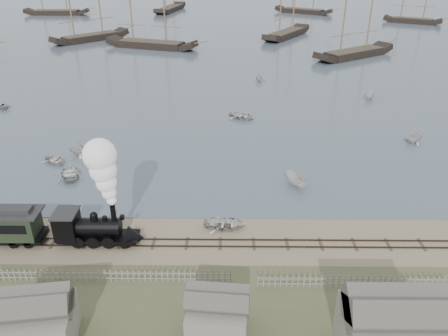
{
  "coord_description": "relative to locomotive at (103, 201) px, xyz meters",
  "views": [
    {
      "loc": [
        2.65,
        -33.61,
        23.86
      ],
      "look_at": [
        2.26,
        6.05,
        3.5
      ],
      "focal_mm": 35.0,
      "sensor_mm": 36.0,
      "label": 1
    }
  ],
  "objects": [
    {
      "name": "schooner_3",
      "position": [
        27.37,
        97.71,
        5.64
      ],
      "size": [
        16.42,
        21.85,
        20.0
      ],
      "primitive_type": null,
      "rotation": [
        0.0,
        0.0,
        1.01
      ],
      "color": "black",
      "rests_on": "harbor_water"
    },
    {
      "name": "shed_mid",
      "position": [
        9.98,
        -10.0,
        -4.42
      ],
      "size": [
        4.0,
        3.5,
        3.6
      ],
      "primitive_type": null,
      "color": "gray",
      "rests_on": "ground"
    },
    {
      "name": "rowboat_8",
      "position": [
        -7.47,
        12.47,
        -3.94
      ],
      "size": [
        4.78,
        4.03,
        0.84
      ],
      "primitive_type": "imported",
      "rotation": [
        0.0,
        0.0,
        3.46
      ],
      "color": "beige",
      "rests_on": "harbor_water"
    },
    {
      "name": "rowboat_3",
      "position": [
        12.79,
        31.4,
        -3.94
      ],
      "size": [
        4.56,
        5.04,
        0.86
      ],
      "primitive_type": "imported",
      "rotation": [
        0.0,
        0.0,
        1.08
      ],
      "color": "beige",
      "rests_on": "harbor_water"
    },
    {
      "name": "schooner_4",
      "position": [
        40.38,
        72.75,
        5.64
      ],
      "size": [
        21.93,
        17.3,
        20.0
      ],
      "primitive_type": null,
      "rotation": [
        0.0,
        0.0,
        0.6
      ],
      "color": "black",
      "rests_on": "harbor_water"
    },
    {
      "name": "rowboat_5",
      "position": [
        35.14,
        41.4,
        -3.73
      ],
      "size": [
        3.44,
        2.81,
        1.27
      ],
      "primitive_type": "imported",
      "rotation": [
        0.0,
        0.0,
        2.58
      ],
      "color": "beige",
      "rests_on": "harbor_water"
    },
    {
      "name": "schooner_1",
      "position": [
        -27.53,
        91.97,
        5.64
      ],
      "size": [
        19.46,
        19.13,
        20.0
      ],
      "primitive_type": null,
      "rotation": [
        0.0,
        0.0,
        0.77
      ],
      "color": "black",
      "rests_on": "harbor_water"
    },
    {
      "name": "rowboat_7",
      "position": [
        16.67,
        51.93,
        -3.62
      ],
      "size": [
        3.36,
        3.08,
        1.5
      ],
      "primitive_type": "imported",
      "rotation": [
        0.0,
        0.0,
        0.25
      ],
      "color": "beige",
      "rests_on": "harbor_water"
    },
    {
      "name": "ground",
      "position": [
        7.98,
        2.0,
        -4.42
      ],
      "size": [
        600.0,
        600.0,
        0.0
      ],
      "primitive_type": "plane",
      "color": "gray",
      "rests_on": "ground"
    },
    {
      "name": "rowboat_0",
      "position": [
        -10.49,
        15.95,
        -4.02
      ],
      "size": [
        3.89,
        4.06,
        0.68
      ],
      "primitive_type": "imported",
      "rotation": [
        0.0,
        0.0,
        0.91
      ],
      "color": "beige",
      "rests_on": "harbor_water"
    },
    {
      "name": "rowboat_2",
      "position": [
        18.05,
        10.48,
        -3.72
      ],
      "size": [
        3.53,
        2.73,
        1.29
      ],
      "primitive_type": "imported",
      "rotation": [
        0.0,
        0.0,
        3.65
      ],
      "color": "beige",
      "rests_on": "harbor_water"
    },
    {
      "name": "schooner_2",
      "position": [
        -9.2,
        82.71,
        5.64
      ],
      "size": [
        24.83,
        12.79,
        20.0
      ],
      "primitive_type": null,
      "rotation": [
        0.0,
        0.0,
        -0.31
      ],
      "color": "black",
      "rests_on": "harbor_water"
    },
    {
      "name": "picket_fence_west",
      "position": [
        1.48,
        -5.0,
        -4.42
      ],
      "size": [
        19.0,
        0.1,
        1.2
      ],
      "primitive_type": null,
      "color": "gray",
      "rests_on": "ground"
    },
    {
      "name": "rowboat_4",
      "position": [
        35.67,
        22.58,
        -3.62
      ],
      "size": [
        3.31,
        3.53,
        1.49
      ],
      "primitive_type": "imported",
      "rotation": [
        0.0,
        0.0,
        5.09
      ],
      "color": "beige",
      "rests_on": "harbor_water"
    },
    {
      "name": "picket_fence_east",
      "position": [
        20.48,
        -5.5,
        -4.42
      ],
      "size": [
        15.0,
        0.1,
        1.2
      ],
      "primitive_type": null,
      "color": "gray",
      "rests_on": "ground"
    },
    {
      "name": "locomotive",
      "position": [
        0.0,
        0.0,
        0.0
      ],
      "size": [
        7.7,
        2.87,
        9.6
      ],
      "color": "black",
      "rests_on": "ground"
    },
    {
      "name": "rowboat_1",
      "position": [
        -7.83,
        18.15,
        -3.51
      ],
      "size": [
        2.82,
        3.26,
        1.7
      ],
      "primitive_type": "imported",
      "rotation": [
        0.0,
        0.0,
        1.56
      ],
      "color": "beige",
      "rests_on": "harbor_water"
    },
    {
      "name": "rail_track",
      "position": [
        7.98,
        0.0,
        -4.38
      ],
      "size": [
        120.0,
        1.8,
        0.16
      ],
      "color": "#33251C",
      "rests_on": "ground"
    },
    {
      "name": "harbor_water",
      "position": [
        7.98,
        172.0,
        -4.39
      ],
      "size": [
        600.0,
        336.0,
        0.06
      ],
      "primitive_type": "cube",
      "color": "#4A5A6A",
      "rests_on": "ground"
    },
    {
      "name": "beached_dinghy",
      "position": [
        10.43,
        2.53,
        -4.01
      ],
      "size": [
        3.14,
        4.19,
        0.83
      ],
      "primitive_type": "imported",
      "rotation": [
        0.0,
        0.0,
        1.49
      ],
      "color": "beige",
      "rests_on": "ground"
    }
  ]
}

